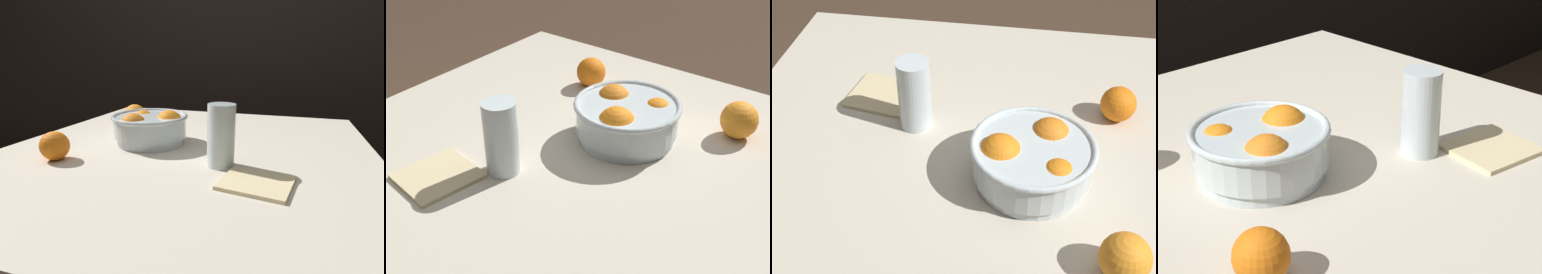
% 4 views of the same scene
% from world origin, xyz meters
% --- Properties ---
extents(dining_table, '(1.02, 1.12, 0.72)m').
position_xyz_m(dining_table, '(0.00, 0.00, 0.64)').
color(dining_table, beige).
rests_on(dining_table, ground_plane).
extents(fruit_bowl, '(0.23, 0.23, 0.10)m').
position_xyz_m(fruit_bowl, '(-0.12, 0.01, 0.77)').
color(fruit_bowl, silver).
rests_on(fruit_bowl, dining_table).
extents(juice_glass, '(0.07, 0.07, 0.15)m').
position_xyz_m(juice_glass, '(0.12, -0.11, 0.78)').
color(juice_glass, '#F4A314').
rests_on(juice_glass, dining_table).
extents(orange_loose_near_bowl, '(0.08, 0.08, 0.08)m').
position_xyz_m(orange_loose_near_bowl, '(-0.28, 0.20, 0.76)').
color(orange_loose_near_bowl, orange).
rests_on(orange_loose_near_bowl, dining_table).
extents(orange_loose_front, '(0.07, 0.07, 0.07)m').
position_xyz_m(orange_loose_front, '(-0.29, -0.20, 0.75)').
color(orange_loose_front, orange).
rests_on(orange_loose_front, dining_table).
extents(napkin, '(0.16, 0.15, 0.01)m').
position_xyz_m(napkin, '(0.22, -0.20, 0.72)').
color(napkin, beige).
rests_on(napkin, dining_table).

